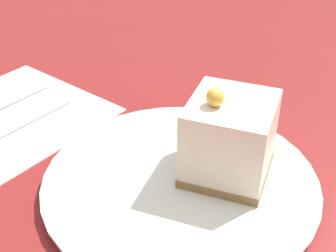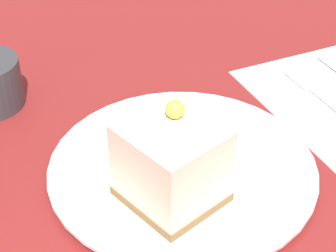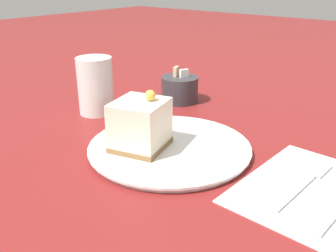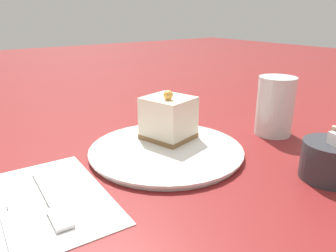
{
  "view_description": "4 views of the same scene",
  "coord_description": "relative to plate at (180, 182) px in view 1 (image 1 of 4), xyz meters",
  "views": [
    {
      "loc": [
        -0.22,
        0.28,
        0.31
      ],
      "look_at": [
        -0.01,
        -0.03,
        0.06
      ],
      "focal_mm": 50.0,
      "sensor_mm": 36.0,
      "label": 1
    },
    {
      "loc": [
        -0.24,
        -0.4,
        0.38
      ],
      "look_at": [
        -0.04,
        -0.02,
        0.06
      ],
      "focal_mm": 60.0,
      "sensor_mm": 36.0,
      "label": 2
    },
    {
      "loc": [
        0.33,
        -0.46,
        0.28
      ],
      "look_at": [
        -0.03,
        -0.02,
        0.04
      ],
      "focal_mm": 40.0,
      "sensor_mm": 36.0,
      "label": 3
    },
    {
      "loc": [
        0.29,
        0.42,
        0.24
      ],
      "look_at": [
        -0.03,
        -0.02,
        0.05
      ],
      "focal_mm": 35.0,
      "sensor_mm": 36.0,
      "label": 4
    }
  ],
  "objects": [
    {
      "name": "fork",
      "position": [
        0.22,
        0.05,
        -0.0
      ],
      "size": [
        0.03,
        0.17,
        0.0
      ],
      "rotation": [
        0.0,
        0.0,
        -0.06
      ],
      "color": "silver",
      "rests_on": "napkin"
    },
    {
      "name": "ground_plane",
      "position": [
        0.03,
        0.02,
        -0.01
      ],
      "size": [
        4.0,
        4.0,
        0.0
      ],
      "primitive_type": "plane",
      "color": "maroon"
    },
    {
      "name": "napkin",
      "position": [
        0.25,
        0.03,
        -0.01
      ],
      "size": [
        0.21,
        0.24,
        0.0
      ],
      "rotation": [
        0.0,
        0.0,
        -0.05
      ],
      "color": "white",
      "rests_on": "ground_plane"
    },
    {
      "name": "plate",
      "position": [
        0.0,
        0.0,
        0.0
      ],
      "size": [
        0.27,
        0.27,
        0.01
      ],
      "color": "silver",
      "rests_on": "ground_plane"
    },
    {
      "name": "cake_slice",
      "position": [
        -0.03,
        -0.04,
        0.04
      ],
      "size": [
        0.1,
        0.1,
        0.1
      ],
      "rotation": [
        0.0,
        0.0,
        0.27
      ],
      "color": "olive",
      "rests_on": "plate"
    }
  ]
}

